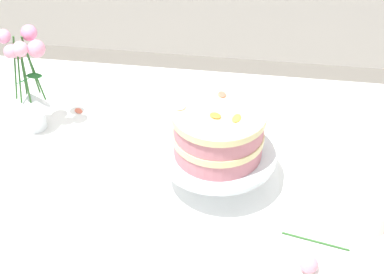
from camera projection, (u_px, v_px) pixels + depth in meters
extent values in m
cube|color=white|center=(176.00, 173.00, 1.60)|extent=(1.40, 1.00, 0.03)
cylinder|color=brown|center=(34.00, 162.00, 2.20)|extent=(0.06, 0.06, 0.71)
cylinder|color=brown|center=(367.00, 194.00, 2.07)|extent=(0.06, 0.06, 0.71)
cube|color=white|center=(217.00, 182.00, 1.54)|extent=(0.34, 0.34, 0.00)
cylinder|color=silver|center=(217.00, 180.00, 1.54)|extent=(0.11, 0.11, 0.01)
cylinder|color=silver|center=(217.00, 168.00, 1.51)|extent=(0.03, 0.03, 0.07)
cylinder|color=silver|center=(218.00, 154.00, 1.49)|extent=(0.29, 0.29, 0.01)
cylinder|color=#CC7A84|center=(218.00, 146.00, 1.47)|extent=(0.22, 0.22, 0.04)
cylinder|color=beige|center=(218.00, 136.00, 1.45)|extent=(0.22, 0.22, 0.02)
cylinder|color=#CC7A84|center=(219.00, 126.00, 1.43)|extent=(0.22, 0.22, 0.04)
cylinder|color=beige|center=(219.00, 115.00, 1.41)|extent=(0.23, 0.23, 0.02)
ellipsoid|color=orange|center=(215.00, 116.00, 1.39)|extent=(0.04, 0.03, 0.01)
ellipsoid|color=#E56B51|center=(222.00, 94.00, 1.46)|extent=(0.03, 0.03, 0.00)
ellipsoid|color=yellow|center=(237.00, 118.00, 1.38)|extent=(0.03, 0.04, 0.00)
ellipsoid|color=pink|center=(181.00, 107.00, 1.42)|extent=(0.03, 0.03, 0.00)
cylinder|color=silver|center=(34.00, 118.00, 1.71)|extent=(0.07, 0.07, 0.07)
cone|color=silver|center=(31.00, 101.00, 1.68)|extent=(0.10, 0.10, 0.05)
cylinder|color=#2D6028|center=(36.00, 75.00, 1.62)|extent=(0.04, 0.01, 0.16)
sphere|color=pink|center=(36.00, 49.00, 1.57)|extent=(0.05, 0.05, 0.05)
ellipsoid|color=#236B2D|center=(34.00, 76.00, 1.61)|extent=(0.04, 0.02, 0.01)
cylinder|color=#2D6028|center=(31.00, 66.00, 1.63)|extent=(0.02, 0.03, 0.19)
sphere|color=pink|center=(29.00, 33.00, 1.58)|extent=(0.04, 0.04, 0.04)
cylinder|color=#2D6028|center=(24.00, 75.00, 1.64)|extent=(0.02, 0.02, 0.14)
sphere|color=#E4A0AD|center=(18.00, 51.00, 1.60)|extent=(0.05, 0.05, 0.05)
cylinder|color=#2D6028|center=(15.00, 69.00, 1.61)|extent=(0.03, 0.01, 0.20)
sphere|color=pink|center=(3.00, 36.00, 1.55)|extent=(0.04, 0.04, 0.04)
cylinder|color=#2D6028|center=(19.00, 76.00, 1.61)|extent=(0.02, 0.02, 0.16)
sphere|color=pink|center=(11.00, 52.00, 1.56)|extent=(0.04, 0.04, 0.04)
ellipsoid|color=#236B2D|center=(23.00, 81.00, 1.62)|extent=(0.04, 0.05, 0.01)
cylinder|color=#2D6028|center=(25.00, 75.00, 1.61)|extent=(0.01, 0.02, 0.17)
sphere|color=#E2A2B5|center=(20.00, 49.00, 1.55)|extent=(0.04, 0.04, 0.04)
cylinder|color=silver|center=(371.00, 228.00, 1.41)|extent=(0.13, 0.13, 0.01)
cylinder|color=silver|center=(373.00, 219.00, 1.40)|extent=(0.07, 0.07, 0.05)
cylinder|color=#2D6028|center=(315.00, 241.00, 1.38)|extent=(0.15, 0.04, 0.01)
sphere|color=pink|center=(309.00, 264.00, 1.30)|extent=(0.04, 0.04, 0.04)
ellipsoid|color=#E56B51|center=(79.00, 111.00, 1.79)|extent=(0.04, 0.04, 0.00)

